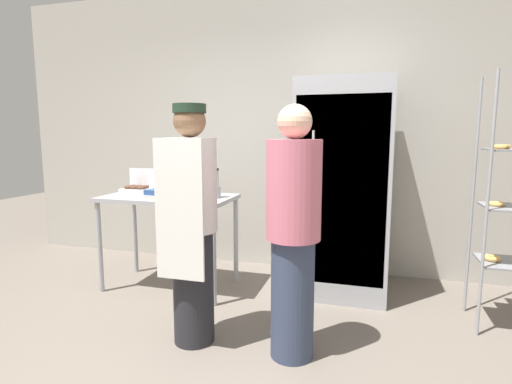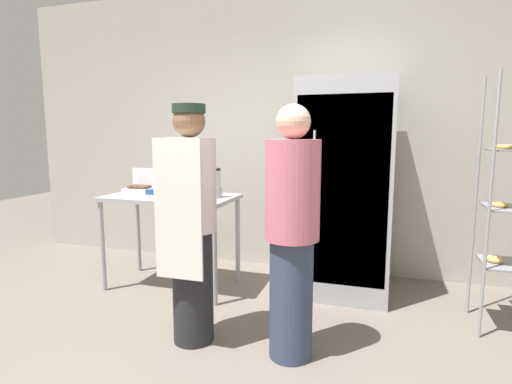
{
  "view_description": "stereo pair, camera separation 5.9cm",
  "coord_description": "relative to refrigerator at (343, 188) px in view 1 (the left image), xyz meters",
  "views": [
    {
      "loc": [
        0.83,
        -1.96,
        1.41
      ],
      "look_at": [
        0.03,
        0.76,
        1.0
      ],
      "focal_mm": 28.0,
      "sensor_mm": 36.0,
      "label": 1
    },
    {
      "loc": [
        0.88,
        -1.94,
        1.41
      ],
      "look_at": [
        0.03,
        0.76,
        1.0
      ],
      "focal_mm": 28.0,
      "sensor_mm": 36.0,
      "label": 2
    }
  ],
  "objects": [
    {
      "name": "ground_plane",
      "position": [
        -0.59,
        -1.64,
        -0.94
      ],
      "size": [
        14.0,
        14.0,
        0.0
      ],
      "primitive_type": "plane",
      "color": "#6B6056"
    },
    {
      "name": "back_wall",
      "position": [
        -0.59,
        0.58,
        0.54
      ],
      "size": [
        6.4,
        0.12,
        2.95
      ],
      "primitive_type": "cube",
      "color": "#ADA89E",
      "rests_on": "ground_plane"
    },
    {
      "name": "refrigerator",
      "position": [
        0.0,
        0.0,
        0.0
      ],
      "size": [
        0.79,
        0.79,
        1.88
      ],
      "color": "#9EA0A5",
      "rests_on": "ground_plane"
    },
    {
      "name": "prep_counter",
      "position": [
        -1.53,
        -0.37,
        -0.18
      ],
      "size": [
        1.18,
        0.64,
        0.86
      ],
      "color": "#9EA0A5",
      "rests_on": "ground_plane"
    },
    {
      "name": "donut_box",
      "position": [
        -1.88,
        -0.32,
        -0.03
      ],
      "size": [
        0.27,
        0.19,
        0.23
      ],
      "color": "white",
      "rests_on": "prep_counter"
    },
    {
      "name": "blender_pitcher",
      "position": [
        -1.1,
        -0.35,
        0.04
      ],
      "size": [
        0.14,
        0.14,
        0.26
      ],
      "color": "#99999E",
      "rests_on": "prep_counter"
    },
    {
      "name": "binder_stack",
      "position": [
        -1.47,
        -0.54,
        -0.03
      ],
      "size": [
        0.29,
        0.25,
        0.09
      ],
      "color": "silver",
      "rests_on": "prep_counter"
    },
    {
      "name": "person_baker",
      "position": [
        -0.9,
        -1.23,
        -0.1
      ],
      "size": [
        0.34,
        0.36,
        1.6
      ],
      "color": "#232328",
      "rests_on": "ground_plane"
    },
    {
      "name": "person_customer",
      "position": [
        -0.21,
        -1.22,
        -0.13
      ],
      "size": [
        0.34,
        0.34,
        1.59
      ],
      "color": "#333D56",
      "rests_on": "ground_plane"
    }
  ]
}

